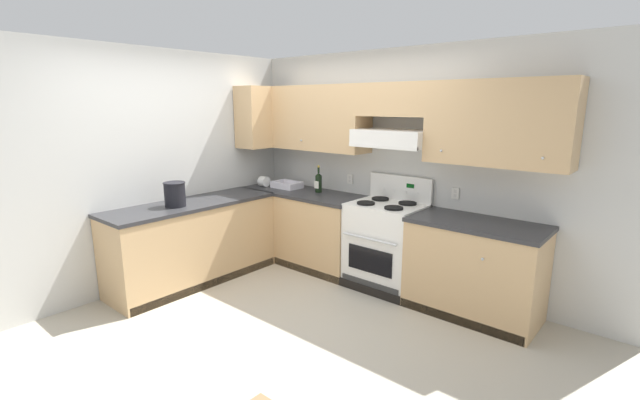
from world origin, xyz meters
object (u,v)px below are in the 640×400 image
(stove, at_px, (385,245))
(bowl, at_px, (287,186))
(wine_bottle, at_px, (319,182))
(bucket, at_px, (175,194))
(paper_towel_roll, at_px, (264,181))

(stove, height_order, bowl, stove)
(wine_bottle, xyz_separation_m, bowl, (-0.50, -0.05, -0.10))
(wine_bottle, bearing_deg, bowl, -174.69)
(bucket, bearing_deg, paper_towel_roll, 95.39)
(wine_bottle, distance_m, bucket, 1.68)
(wine_bottle, bearing_deg, paper_towel_roll, -167.53)
(bowl, relative_size, bucket, 1.39)
(bucket, xyz_separation_m, paper_towel_roll, (-0.13, 1.37, -0.07))
(bucket, height_order, paper_towel_roll, bucket)
(bucket, bearing_deg, bowl, 83.69)
(wine_bottle, xyz_separation_m, bucket, (-0.66, -1.55, 0.01))
(wine_bottle, height_order, paper_towel_roll, wine_bottle)
(bucket, bearing_deg, wine_bottle, 66.85)
(bucket, bearing_deg, stove, 41.12)
(stove, distance_m, paper_towel_roll, 1.88)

